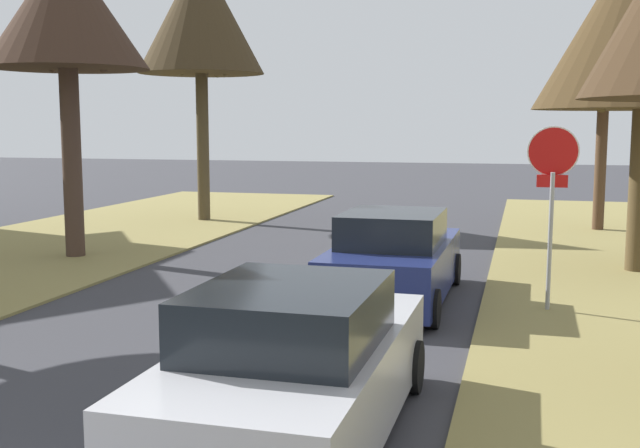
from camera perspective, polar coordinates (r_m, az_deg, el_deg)
stop_sign_far at (r=12.85m, az=16.77°, el=3.27°), size 0.81×0.34×2.97m
street_tree_right_far at (r=23.47m, az=20.36°, el=12.40°), size 2.87×2.87×6.97m
street_tree_left_mid_b at (r=18.52m, az=-18.25°, el=14.79°), size 3.58×3.58×6.94m
street_tree_left_far at (r=24.75m, az=-8.82°, el=15.02°), size 3.89×3.89×8.20m
parked_sedan_silver at (r=7.47m, az=-1.84°, el=-10.65°), size 1.98×4.42×1.57m
parked_sedan_navy at (r=13.33m, az=5.49°, el=-2.66°), size 1.98×4.42×1.57m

